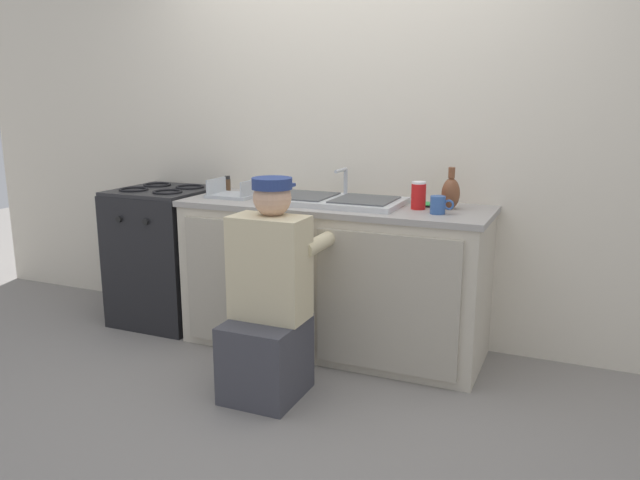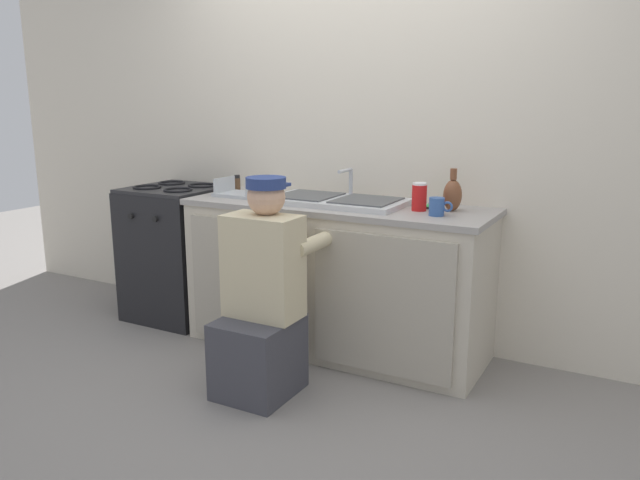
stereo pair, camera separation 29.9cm
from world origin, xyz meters
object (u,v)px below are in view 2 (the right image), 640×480
Objects in this scene: cell_phone at (431,206)px; plumber_person at (262,305)px; spice_bottle_pepper at (237,183)px; vase_decorative at (453,194)px; stove_range at (178,252)px; soda_cup_red at (419,197)px; coffee_mug at (437,207)px; sink_double_basin at (337,200)px; dish_rack_tray at (240,192)px.

plumber_person is at bearing -125.52° from cell_phone.
vase_decorative is at bearing -2.07° from spice_bottle_pepper.
plumber_person reaches higher than cell_phone.
stove_range is 0.83× the size of plumber_person.
soda_cup_red is (-0.02, -0.13, 0.07)m from cell_phone.
plumber_person reaches higher than coffee_mug.
plumber_person is 1.20m from spice_bottle_pepper.
plumber_person is (-0.07, -0.69, -0.44)m from sink_double_basin.
cell_phone is (1.32, 0.01, -0.04)m from spice_bottle_pepper.
stove_range is at bearing -175.40° from cell_phone.
cell_phone is 0.15m from soda_cup_red.
coffee_mug is at bearing -9.05° from spice_bottle_pepper.
plumber_person is 0.99m from dish_rack_tray.
cell_phone is at bearing 54.48° from plumber_person.
vase_decorative reaches higher than plumber_person.
spice_bottle_pepper reaches higher than cell_phone.
plumber_person is at bearing -133.38° from vase_decorative.
vase_decorative is (0.14, -0.06, 0.08)m from cell_phone.
sink_double_basin is 0.67m from vase_decorative.
stove_range is 3.27× the size of dish_rack_tray.
coffee_mug is (0.63, -0.10, 0.03)m from sink_double_basin.
stove_range is (-1.22, -0.00, -0.45)m from sink_double_basin.
plumber_person is 3.94× the size of dish_rack_tray.
sink_double_basin is 0.50m from soda_cup_red.
coffee_mug is at bearing -2.92° from stove_range.
vase_decorative is (0.73, 0.77, 0.52)m from plumber_person.
vase_decorative is (0.66, 0.08, 0.07)m from sink_double_basin.
coffee_mug is at bearing -98.50° from vase_decorative.
vase_decorative is at bearing -23.25° from cell_phone.
spice_bottle_pepper is 0.69× the size of soda_cup_red.
dish_rack_tray reaches higher than spice_bottle_pepper.
sink_double_basin is at bearing 171.35° from coffee_mug.
sink_double_basin reaches higher than spice_bottle_pepper.
vase_decorative reaches higher than cell_phone.
sink_double_basin is at bearing -179.58° from soda_cup_red.
soda_cup_red is at bearing -100.13° from cell_phone.
plumber_person is 1.04m from coffee_mug.
coffee_mug is 0.83× the size of soda_cup_red.
coffee_mug is at bearing -64.75° from cell_phone.
stove_range is 1.95m from vase_decorative.
stove_range is at bearing -177.52° from vase_decorative.
dish_rack_tray is at bearing -50.00° from spice_bottle_pepper.
soda_cup_red is (1.72, 0.01, 0.51)m from stove_range.
soda_cup_red reaches higher than spice_bottle_pepper.
plumber_person reaches higher than sink_double_basin.
cell_phone is at bearing 156.75° from vase_decorative.
coffee_mug is 1.29m from dish_rack_tray.
plumber_person is 1.11m from cell_phone.
spice_bottle_pepper is at bearing 170.95° from coffee_mug.
plumber_person is 8.76× the size of coffee_mug.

